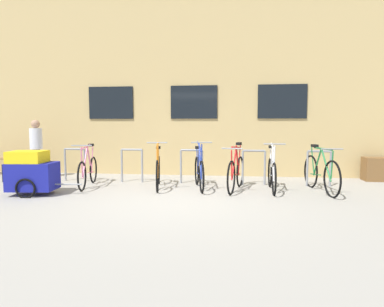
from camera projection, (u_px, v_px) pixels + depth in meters
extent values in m
plane|color=#9E998E|center=(174.00, 201.00, 6.33)|extent=(42.00, 42.00, 0.00)
cube|color=tan|center=(203.00, 90.00, 12.27)|extent=(28.00, 6.08, 5.39)
cube|color=black|center=(111.00, 103.00, 9.58)|extent=(1.30, 0.04, 0.91)
cube|color=black|center=(194.00, 102.00, 9.29)|extent=(1.30, 0.04, 0.91)
cube|color=black|center=(282.00, 101.00, 9.00)|extent=(1.30, 0.04, 0.91)
cylinder|color=gray|center=(65.00, 165.00, 8.55)|extent=(0.05, 0.05, 0.82)
cylinder|color=gray|center=(85.00, 165.00, 8.49)|extent=(0.05, 0.05, 0.82)
cylinder|color=gray|center=(75.00, 149.00, 8.49)|extent=(0.52, 0.05, 0.05)
cylinder|color=gray|center=(122.00, 166.00, 8.37)|extent=(0.05, 0.05, 0.82)
cylinder|color=gray|center=(142.00, 166.00, 8.31)|extent=(0.05, 0.05, 0.82)
cylinder|color=gray|center=(132.00, 150.00, 8.31)|extent=(0.52, 0.05, 0.05)
cylinder|color=gray|center=(181.00, 167.00, 8.19)|extent=(0.05, 0.05, 0.82)
cylinder|color=gray|center=(202.00, 167.00, 8.13)|extent=(0.05, 0.05, 0.82)
cylinder|color=gray|center=(191.00, 150.00, 8.12)|extent=(0.52, 0.05, 0.05)
cylinder|color=gray|center=(243.00, 168.00, 8.01)|extent=(0.05, 0.05, 0.82)
cylinder|color=gray|center=(265.00, 168.00, 7.95)|extent=(0.05, 0.05, 0.82)
cylinder|color=gray|center=(254.00, 151.00, 7.94)|extent=(0.52, 0.05, 0.05)
cylinder|color=gray|center=(307.00, 169.00, 7.83)|extent=(0.05, 0.05, 0.82)
cylinder|color=gray|center=(330.00, 169.00, 7.77)|extent=(0.05, 0.05, 0.82)
cylinder|color=gray|center=(319.00, 151.00, 7.76)|extent=(0.52, 0.05, 0.05)
torus|color=black|center=(197.00, 171.00, 8.03)|extent=(0.19, 0.69, 0.70)
torus|color=black|center=(202.00, 177.00, 7.05)|extent=(0.19, 0.69, 0.70)
cylinder|color=#233893|center=(200.00, 160.00, 7.29)|extent=(0.13, 0.47, 0.77)
cylinder|color=#233893|center=(198.00, 162.00, 7.68)|extent=(0.11, 0.35, 0.61)
cylinder|color=#233893|center=(199.00, 146.00, 7.42)|extent=(0.20, 0.76, 0.20)
cylinder|color=#233893|center=(198.00, 173.00, 7.79)|extent=(0.13, 0.49, 0.07)
cylinder|color=#233893|center=(197.00, 160.00, 7.92)|extent=(0.07, 0.20, 0.55)
cylinder|color=#233893|center=(202.00, 161.00, 7.05)|extent=(0.04, 0.08, 0.71)
cube|color=black|center=(198.00, 148.00, 7.80)|extent=(0.14, 0.22, 0.06)
cylinder|color=gray|center=(201.00, 142.00, 7.04)|extent=(0.44, 0.12, 0.03)
torus|color=black|center=(93.00, 170.00, 8.34)|extent=(0.16, 0.66, 0.66)
torus|color=black|center=(82.00, 176.00, 7.28)|extent=(0.16, 0.66, 0.66)
cylinder|color=pink|center=(85.00, 161.00, 7.54)|extent=(0.13, 0.51, 0.71)
cylinder|color=pink|center=(90.00, 160.00, 7.96)|extent=(0.10, 0.38, 0.67)
cylinder|color=pink|center=(87.00, 147.00, 7.69)|extent=(0.18, 0.83, 0.07)
cylinder|color=pink|center=(91.00, 172.00, 8.07)|extent=(0.12, 0.53, 0.07)
cylinder|color=pink|center=(92.00, 158.00, 8.22)|extent=(0.06, 0.20, 0.61)
cylinder|color=pink|center=(82.00, 162.00, 7.28)|extent=(0.04, 0.08, 0.64)
cube|color=black|center=(91.00, 145.00, 8.10)|extent=(0.13, 0.21, 0.06)
cylinder|color=gray|center=(82.00, 146.00, 7.27)|extent=(0.44, 0.10, 0.03)
torus|color=black|center=(270.00, 173.00, 7.76)|extent=(0.06, 0.69, 0.69)
torus|color=black|center=(274.00, 179.00, 6.81)|extent=(0.06, 0.69, 0.69)
cylinder|color=silver|center=(273.00, 162.00, 7.04)|extent=(0.05, 0.47, 0.76)
cylinder|color=silver|center=(271.00, 163.00, 7.41)|extent=(0.04, 0.34, 0.65)
cylinder|color=silver|center=(273.00, 147.00, 7.17)|extent=(0.05, 0.74, 0.14)
cylinder|color=silver|center=(271.00, 175.00, 7.53)|extent=(0.03, 0.49, 0.07)
cylinder|color=silver|center=(271.00, 161.00, 7.65)|extent=(0.03, 0.20, 0.59)
cylinder|color=silver|center=(274.00, 162.00, 6.80)|extent=(0.03, 0.08, 0.69)
cube|color=black|center=(271.00, 147.00, 7.53)|extent=(0.10, 0.20, 0.06)
cylinder|color=gray|center=(275.00, 144.00, 6.80)|extent=(0.44, 0.04, 0.03)
torus|color=black|center=(311.00, 171.00, 7.69)|extent=(0.16, 0.76, 0.76)
torus|color=black|center=(332.00, 179.00, 6.60)|extent=(0.16, 0.76, 0.76)
cylinder|color=#1E7238|center=(326.00, 165.00, 6.88)|extent=(0.12, 0.52, 0.64)
cylinder|color=#1E7238|center=(318.00, 162.00, 7.31)|extent=(0.10, 0.40, 0.65)
cylinder|color=#1E7238|center=(323.00, 149.00, 7.03)|extent=(0.17, 0.86, 0.05)
cylinder|color=#1E7238|center=(315.00, 174.00, 7.42)|extent=(0.11, 0.55, 0.08)
cylinder|color=#1E7238|center=(313.00, 159.00, 7.58)|extent=(0.06, 0.20, 0.58)
cylinder|color=#1E7238|center=(332.00, 165.00, 6.60)|extent=(0.04, 0.08, 0.57)
cube|color=black|center=(315.00, 146.00, 7.46)|extent=(0.13, 0.21, 0.06)
cylinder|color=gray|center=(332.00, 149.00, 6.60)|extent=(0.44, 0.09, 0.03)
torus|color=black|center=(240.00, 172.00, 7.80)|extent=(0.19, 0.71, 0.72)
torus|color=black|center=(231.00, 178.00, 6.90)|extent=(0.19, 0.71, 0.72)
cylinder|color=red|center=(234.00, 164.00, 7.12)|extent=(0.13, 0.46, 0.65)
cylinder|color=red|center=(237.00, 161.00, 7.46)|extent=(0.10, 0.33, 0.70)
cylinder|color=red|center=(236.00, 147.00, 7.23)|extent=(0.19, 0.72, 0.10)
cylinder|color=red|center=(238.00, 174.00, 7.58)|extent=(0.12, 0.48, 0.07)
cylinder|color=red|center=(239.00, 159.00, 7.69)|extent=(0.07, 0.20, 0.64)
cylinder|color=red|center=(232.00, 164.00, 6.89)|extent=(0.04, 0.08, 0.58)
cube|color=black|center=(239.00, 144.00, 7.57)|extent=(0.14, 0.22, 0.06)
cylinder|color=gray|center=(232.00, 149.00, 6.89)|extent=(0.44, 0.12, 0.03)
torus|color=black|center=(159.00, 170.00, 8.18)|extent=(0.17, 0.70, 0.70)
torus|color=black|center=(157.00, 176.00, 7.16)|extent=(0.17, 0.70, 0.70)
cylinder|color=orange|center=(158.00, 160.00, 7.41)|extent=(0.13, 0.49, 0.76)
cylinder|color=orange|center=(158.00, 162.00, 7.82)|extent=(0.10, 0.37, 0.60)
cylinder|color=orange|center=(158.00, 147.00, 7.55)|extent=(0.19, 0.80, 0.20)
cylinder|color=orange|center=(158.00, 172.00, 7.93)|extent=(0.12, 0.51, 0.07)
cylinder|color=orange|center=(159.00, 159.00, 8.07)|extent=(0.06, 0.20, 0.54)
cylinder|color=orange|center=(157.00, 160.00, 7.15)|extent=(0.04, 0.08, 0.69)
cube|color=black|center=(158.00, 148.00, 7.96)|extent=(0.14, 0.22, 0.06)
cylinder|color=gray|center=(157.00, 143.00, 7.14)|extent=(0.44, 0.11, 0.03)
cube|color=navy|center=(33.00, 176.00, 6.85)|extent=(0.96, 0.70, 0.56)
cube|color=yellow|center=(28.00, 157.00, 6.82)|extent=(0.73, 0.64, 0.24)
torus|color=black|center=(41.00, 183.00, 7.20)|extent=(0.41, 0.09, 0.41)
torus|color=black|center=(25.00, 189.00, 6.54)|extent=(0.41, 0.09, 0.41)
cylinder|color=gray|center=(68.00, 184.00, 6.86)|extent=(0.55, 0.09, 0.03)
cube|color=olive|center=(3.00, 158.00, 9.55)|extent=(1.82, 0.40, 0.05)
cube|color=olive|center=(27.00, 167.00, 9.48)|extent=(0.08, 0.36, 0.45)
cylinder|color=brown|center=(38.00, 163.00, 9.11)|extent=(0.14, 0.14, 0.78)
cylinder|color=brown|center=(36.00, 164.00, 8.89)|extent=(0.14, 0.14, 0.78)
cylinder|color=silver|center=(36.00, 139.00, 8.94)|extent=(0.32, 0.32, 0.56)
sphere|color=tan|center=(35.00, 124.00, 8.91)|extent=(0.22, 0.22, 0.22)
cube|color=black|center=(10.00, 173.00, 8.45)|extent=(0.32, 0.25, 0.44)
cube|color=brown|center=(378.00, 169.00, 8.54)|extent=(0.70, 0.44, 0.60)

